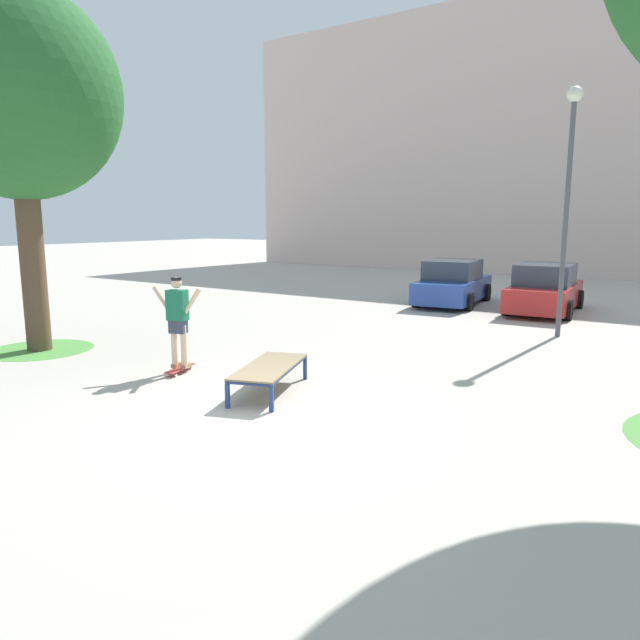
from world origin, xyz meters
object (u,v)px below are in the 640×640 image
(skate_box, at_px, (269,368))
(skateboard, at_px, (180,369))
(car_blue, at_px, (453,284))
(light_post, at_px, (569,176))
(skater, at_px, (178,316))
(car_red, at_px, (545,290))
(tree_near_left, at_px, (18,95))

(skate_box, height_order, skateboard, skate_box)
(car_blue, distance_m, light_post, 6.49)
(skater, relative_size, car_red, 0.39)
(car_red, bearing_deg, skate_box, -98.90)
(light_post, bearing_deg, skateboard, -124.35)
(skater, height_order, tree_near_left, tree_near_left)
(skateboard, relative_size, car_red, 0.19)
(tree_near_left, height_order, car_red, tree_near_left)
(skater, distance_m, car_red, 11.97)
(tree_near_left, distance_m, car_blue, 13.58)
(car_red, height_order, light_post, light_post)
(skater, relative_size, light_post, 0.29)
(skate_box, bearing_deg, car_red, 81.10)
(skateboard, distance_m, car_blue, 11.44)
(skate_box, height_order, car_red, car_red)
(skate_box, bearing_deg, skateboard, 178.51)
(car_blue, bearing_deg, light_post, -42.87)
(skateboard, height_order, car_blue, car_blue)
(skater, bearing_deg, skateboard, -72.71)
(skateboard, bearing_deg, car_red, 70.67)
(car_red, bearing_deg, skateboard, -109.33)
(tree_near_left, relative_size, car_red, 1.76)
(skate_box, distance_m, car_blue, 11.51)
(tree_near_left, bearing_deg, skater, 5.11)
(tree_near_left, bearing_deg, light_post, 40.67)
(tree_near_left, relative_size, car_blue, 1.73)
(skate_box, xyz_separation_m, car_red, (1.78, 11.35, 0.28))
(skateboard, relative_size, skater, 0.49)
(skate_box, bearing_deg, tree_near_left, -177.22)
(tree_near_left, bearing_deg, car_blue, 66.95)
(skate_box, xyz_separation_m, skateboard, (-2.18, 0.06, -0.34))
(skateboard, xyz_separation_m, car_red, (3.96, 11.29, 0.61))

